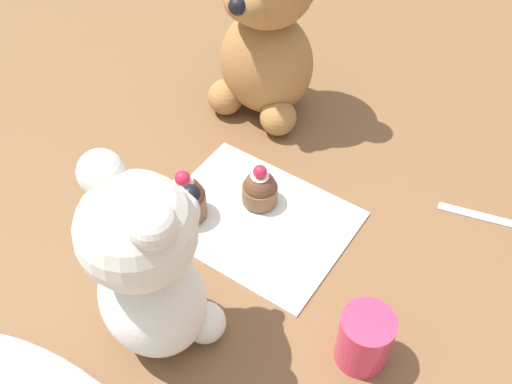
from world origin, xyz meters
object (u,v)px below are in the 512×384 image
at_px(cupcake_near_cream_bear, 185,198).
at_px(juice_glass, 365,339).
at_px(teddy_bear_cream, 146,267).
at_px(teaspoon, 484,217).
at_px(cupcake_near_tan_bear, 260,189).
at_px(teddy_bear_tan, 265,28).

bearing_deg(cupcake_near_cream_bear, juice_glass, 170.07).
xyz_separation_m(teddy_bear_cream, teaspoon, (-0.25, -0.36, -0.12)).
bearing_deg(cupcake_near_cream_bear, teaspoon, -146.53).
xyz_separation_m(cupcake_near_cream_bear, juice_glass, (-0.28, 0.05, 0.00)).
bearing_deg(teaspoon, cupcake_near_tan_bear, 14.37).
relative_size(teddy_bear_cream, teddy_bear_tan, 0.86).
relative_size(cupcake_near_tan_bear, juice_glass, 0.86).
bearing_deg(teddy_bear_tan, teaspoon, -7.70).
xyz_separation_m(teddy_bear_cream, juice_glass, (-0.20, -0.10, -0.08)).
height_order(teddy_bear_tan, teaspoon, teddy_bear_tan).
xyz_separation_m(cupcake_near_tan_bear, teaspoon, (-0.26, -0.14, -0.03)).
distance_m(teddy_bear_cream, teaspoon, 0.45).
xyz_separation_m(teddy_bear_cream, cupcake_near_cream_bear, (0.08, -0.15, -0.09)).
relative_size(cupcake_near_cream_bear, teaspoon, 0.65).
bearing_deg(juice_glass, teddy_bear_cream, 25.40).
distance_m(teddy_bear_tan, teaspoon, 0.39).
height_order(teddy_bear_tan, juice_glass, teddy_bear_tan).
relative_size(juice_glass, teaspoon, 0.63).
xyz_separation_m(teddy_bear_cream, teddy_bear_tan, (0.11, -0.38, 0.02)).
bearing_deg(cupcake_near_tan_bear, teddy_bear_tan, -58.34).
height_order(juice_glass, teaspoon, juice_glass).
distance_m(juice_glass, teaspoon, 0.27).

